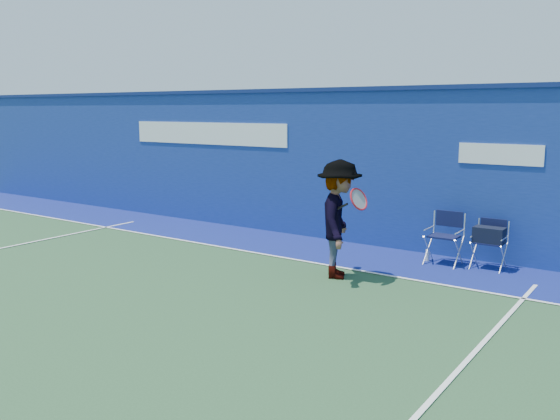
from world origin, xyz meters
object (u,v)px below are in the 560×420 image
Objects in this scene: directors_chair_right at (489,249)px; water_bottle at (427,255)px; tennis_player at (339,219)px; directors_chair_left at (444,248)px.

directors_chair_right is 1.05m from water_bottle.
tennis_player is at bearing -114.77° from water_bottle.
directors_chair_right is 0.44× the size of tennis_player.
directors_chair_right is 2.68m from tennis_player.
water_bottle is (-0.30, 0.03, -0.18)m from directors_chair_left.
directors_chair_left is 0.74m from directors_chair_right.
directors_chair_right is at bearing 45.49° from tennis_player.
directors_chair_right is 3.89× the size of water_bottle.
directors_chair_right reaches higher than water_bottle.
tennis_player reaches higher than directors_chair_left.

